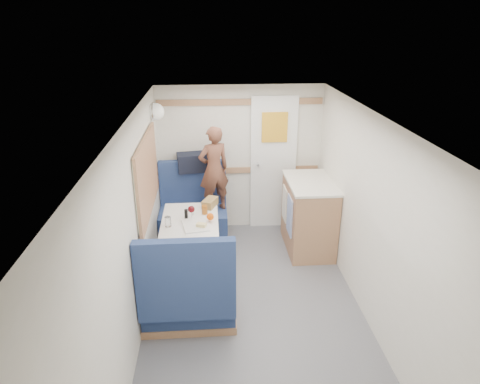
{
  "coord_description": "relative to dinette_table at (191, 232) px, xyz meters",
  "views": [
    {
      "loc": [
        -0.41,
        -3.28,
        2.8
      ],
      "look_at": [
        -0.1,
        0.9,
        1.07
      ],
      "focal_mm": 32.0,
      "sensor_mm": 36.0,
      "label": 1
    }
  ],
  "objects": [
    {
      "name": "salt_grinder",
      "position": [
        0.04,
        0.13,
        0.2
      ],
      "size": [
        0.03,
        0.03,
        0.08
      ],
      "primitive_type": "cylinder",
      "color": "white",
      "rests_on": "dinette_table"
    },
    {
      "name": "pepper_grinder",
      "position": [
        -0.04,
        0.04,
        0.21
      ],
      "size": [
        0.04,
        0.04,
        0.1
      ],
      "primitive_type": "cylinder",
      "color": "black",
      "rests_on": "dinette_table"
    },
    {
      "name": "galley_counter",
      "position": [
        1.47,
        0.55,
        -0.1
      ],
      "size": [
        0.57,
        0.92,
        0.92
      ],
      "color": "#916041",
      "rests_on": "floor"
    },
    {
      "name": "wine_glass",
      "position": [
        0.02,
        -0.01,
        0.28
      ],
      "size": [
        0.08,
        0.08,
        0.17
      ],
      "color": "white",
      "rests_on": "dinette_table"
    },
    {
      "name": "oak_trim_high",
      "position": [
        0.65,
        1.23,
        1.21
      ],
      "size": [
        2.15,
        0.02,
        0.08
      ],
      "primitive_type": "cube",
      "color": "#916041",
      "rests_on": "wall_back"
    },
    {
      "name": "rear_door",
      "position": [
        1.1,
        1.22,
        0.41
      ],
      "size": [
        0.62,
        0.12,
        1.86
      ],
      "color": "white",
      "rests_on": "wall_back"
    },
    {
      "name": "bench_far",
      "position": [
        -0.0,
        0.86,
        -0.27
      ],
      "size": [
        0.9,
        0.59,
        1.05
      ],
      "color": "navy",
      "rests_on": "floor"
    },
    {
      "name": "floor",
      "position": [
        0.65,
        -1.0,
        -0.57
      ],
      "size": [
        4.5,
        4.5,
        0.0
      ],
      "primitive_type": "plane",
      "color": "#515156",
      "rests_on": "ground"
    },
    {
      "name": "cheese_block",
      "position": [
        0.13,
        -0.21,
        0.19
      ],
      "size": [
        0.12,
        0.09,
        0.04
      ],
      "primitive_type": "cube",
      "rotation": [
        0.0,
        0.0,
        -0.36
      ],
      "color": "#EFDC8A",
      "rests_on": "tray"
    },
    {
      "name": "dinette_table",
      "position": [
        0.0,
        0.0,
        0.0
      ],
      "size": [
        0.62,
        0.92,
        0.72
      ],
      "color": "white",
      "rests_on": "floor"
    },
    {
      "name": "wall_back",
      "position": [
        0.65,
        1.25,
        0.43
      ],
      "size": [
        2.2,
        0.02,
        2.0
      ],
      "primitive_type": "cube",
      "color": "silver",
      "rests_on": "floor"
    },
    {
      "name": "ledge",
      "position": [
        -0.0,
        1.12,
        0.31
      ],
      "size": [
        0.9,
        0.14,
        0.04
      ],
      "primitive_type": "cube",
      "color": "#916041",
      "rests_on": "bench_far"
    },
    {
      "name": "wall_left",
      "position": [
        -0.45,
        -1.0,
        0.43
      ],
      "size": [
        0.02,
        4.5,
        2.0
      ],
      "primitive_type": "cube",
      "color": "silver",
      "rests_on": "floor"
    },
    {
      "name": "tumbler_left",
      "position": [
        -0.23,
        -0.15,
        0.21
      ],
      "size": [
        0.07,
        0.07,
        0.11
      ],
      "primitive_type": "cylinder",
      "color": "white",
      "rests_on": "dinette_table"
    },
    {
      "name": "ceiling",
      "position": [
        0.65,
        -1.0,
        1.43
      ],
      "size": [
        4.5,
        4.5,
        0.0
      ],
      "primitive_type": "plane",
      "rotation": [
        3.14,
        0.0,
        0.0
      ],
      "color": "silver",
      "rests_on": "wall_back"
    },
    {
      "name": "dome_light",
      "position": [
        -0.39,
        0.85,
        1.18
      ],
      "size": [
        0.2,
        0.2,
        0.2
      ],
      "primitive_type": "sphere",
      "color": "white",
      "rests_on": "wall_left"
    },
    {
      "name": "bread_loaf",
      "position": [
        0.22,
        0.34,
        0.2
      ],
      "size": [
        0.2,
        0.26,
        0.09
      ],
      "primitive_type": "cube",
      "rotation": [
        0.0,
        0.0,
        -0.4
      ],
      "color": "brown",
      "rests_on": "dinette_table"
    },
    {
      "name": "wall_right",
      "position": [
        1.75,
        -1.0,
        0.43
      ],
      "size": [
        0.02,
        4.5,
        2.0
      ],
      "primitive_type": "cube",
      "color": "silver",
      "rests_on": "floor"
    },
    {
      "name": "person",
      "position": [
        0.28,
        0.85,
        0.44
      ],
      "size": [
        0.48,
        0.4,
        1.11
      ],
      "primitive_type": "imported",
      "rotation": [
        0.0,
        0.0,
        3.54
      ],
      "color": "brown",
      "rests_on": "bench_far"
    },
    {
      "name": "bench_near",
      "position": [
        -0.0,
        -0.86,
        -0.27
      ],
      "size": [
        0.9,
        0.59,
        1.05
      ],
      "color": "navy",
      "rests_on": "floor"
    },
    {
      "name": "side_window",
      "position": [
        -0.43,
        0.0,
        0.68
      ],
      "size": [
        0.04,
        1.3,
        0.72
      ],
      "primitive_type": "cube",
      "color": "#9EA58C",
      "rests_on": "wall_left"
    },
    {
      "name": "tray",
      "position": [
        0.06,
        -0.16,
        0.16
      ],
      "size": [
        0.32,
        0.38,
        0.02
      ],
      "primitive_type": "cube",
      "rotation": [
        0.0,
        0.0,
        0.2
      ],
      "color": "white",
      "rests_on": "dinette_table"
    },
    {
      "name": "duffel_bag",
      "position": [
        0.06,
        1.12,
        0.45
      ],
      "size": [
        0.53,
        0.32,
        0.24
      ],
      "primitive_type": "cube",
      "rotation": [
        0.0,
        0.0,
        0.16
      ],
      "color": "black",
      "rests_on": "ledge"
    },
    {
      "name": "beer_glass",
      "position": [
        0.16,
        0.14,
        0.2
      ],
      "size": [
        0.07,
        0.07,
        0.1
      ],
      "primitive_type": "cylinder",
      "color": "#934F15",
      "rests_on": "dinette_table"
    },
    {
      "name": "orange_fruit",
      "position": [
        0.22,
        -0.07,
        0.21
      ],
      "size": [
        0.08,
        0.08,
        0.08
      ],
      "primitive_type": "sphere",
      "color": "#D46109",
      "rests_on": "tray"
    },
    {
      "name": "oak_trim_low",
      "position": [
        0.65,
        1.23,
        0.28
      ],
      "size": [
        2.15,
        0.02,
        0.08
      ],
      "primitive_type": "cube",
      "color": "#916041",
      "rests_on": "wall_back"
    }
  ]
}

